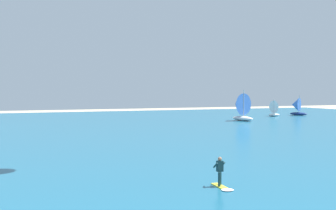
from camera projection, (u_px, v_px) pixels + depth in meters
The scene contains 5 objects.
ocean at pixel (71, 129), 55.18m from camera, with size 160.00×90.00×0.10m, color #1E607F.
kitesurfer at pixel (221, 176), 21.68m from camera, with size 0.73×1.98×1.67m.
sailboat_heeled_over at pixel (276, 108), 82.36m from camera, with size 3.27×2.83×3.72m.
sailboat_mid_right at pixel (240, 107), 69.99m from camera, with size 4.30×4.91×5.52m.
sailboat_mid_left at pixel (296, 106), 85.57m from camera, with size 3.68×3.91×4.35m.
Camera 1 is at (-7.27, -4.89, 5.47)m, focal length 41.70 mm.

